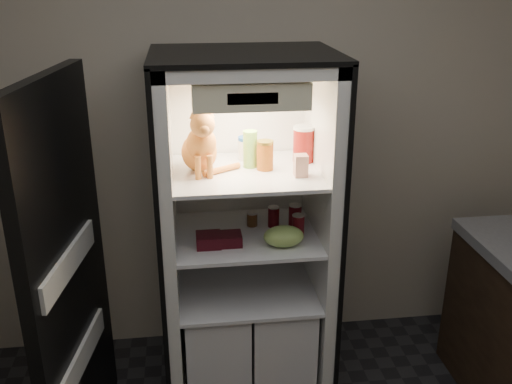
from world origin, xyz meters
TOP-DOWN VIEW (x-y plane):
  - room_shell at (0.00, 0.00)m, footprint 3.60×3.60m
  - refrigerator at (0.00, 1.38)m, footprint 0.90×0.72m
  - fridge_door at (-0.85, 0.96)m, footprint 0.19×0.87m
  - tabby_cat at (-0.22, 1.33)m, footprint 0.31×0.34m
  - parmesan_shaker at (0.03, 1.38)m, footprint 0.07×0.07m
  - mayo_tub at (0.02, 1.50)m, footprint 0.09×0.09m
  - salsa_jar at (0.10, 1.33)m, footprint 0.09×0.09m
  - pepper_jar at (0.32, 1.43)m, footprint 0.11×0.11m
  - cream_carton at (0.26, 1.20)m, footprint 0.06×0.06m
  - soda_can_a at (0.16, 1.39)m, footprint 0.06×0.06m
  - soda_can_b at (0.27, 1.37)m, footprint 0.07×0.07m
  - soda_can_c at (0.26, 1.25)m, footprint 0.06×0.06m
  - condiment_jar at (0.04, 1.41)m, footprint 0.06×0.06m
  - grape_bag at (0.17, 1.16)m, footprint 0.20×0.15m
  - berry_box_left at (-0.20, 1.20)m, footprint 0.12×0.12m
  - berry_box_right at (-0.09, 1.21)m, footprint 0.11×0.11m

SIDE VIEW (x-z plane):
  - refrigerator at x=0.00m, z-range -0.15..1.73m
  - fridge_door at x=-0.85m, z-range -0.01..1.84m
  - berry_box_right at x=-0.09m, z-range 0.94..1.00m
  - berry_box_left at x=-0.20m, z-range 0.94..1.00m
  - condiment_jar at x=0.04m, z-range 0.94..1.02m
  - grape_bag at x=0.17m, z-range 0.94..1.04m
  - soda_can_a at x=0.16m, z-range 0.94..1.05m
  - soda_can_c at x=0.26m, z-range 0.94..1.06m
  - soda_can_b at x=0.27m, z-range 0.94..1.07m
  - cream_carton at x=0.26m, z-range 1.29..1.40m
  - mayo_tub at x=0.02m, z-range 1.29..1.41m
  - salsa_jar at x=0.10m, z-range 1.29..1.44m
  - pepper_jar at x=0.32m, z-range 1.29..1.48m
  - parmesan_shaker at x=0.03m, z-range 1.29..1.48m
  - tabby_cat at x=-0.22m, z-range 1.24..1.60m
  - room_shell at x=0.00m, z-range -0.18..3.42m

